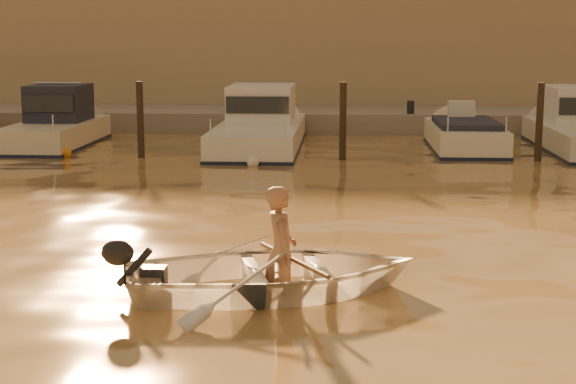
# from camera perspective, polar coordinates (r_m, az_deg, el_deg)

# --- Properties ---
(ground_plane) EXTENTS (160.00, 160.00, 0.00)m
(ground_plane) POSITION_cam_1_polar(r_m,az_deg,el_deg) (9.51, 4.61, -9.56)
(ground_plane) COLOR olive
(ground_plane) RESTS_ON ground
(dinghy) EXTENTS (4.22, 3.47, 0.76)m
(dinghy) POSITION_cam_1_polar(r_m,az_deg,el_deg) (11.09, -0.97, -5.22)
(dinghy) COLOR white
(dinghy) RESTS_ON ground_plane
(person) EXTENTS (0.54, 0.68, 1.66)m
(person) POSITION_cam_1_polar(r_m,az_deg,el_deg) (11.04, -0.47, -3.86)
(person) COLOR #9F6E4F
(person) RESTS_ON dinghy
(outboard_motor) EXTENTS (0.97, 0.61, 0.70)m
(outboard_motor) POSITION_cam_1_polar(r_m,az_deg,el_deg) (10.94, -8.77, -5.46)
(outboard_motor) COLOR black
(outboard_motor) RESTS_ON dinghy
(oar_port) EXTENTS (0.99, 1.91, 0.13)m
(oar_port) POSITION_cam_1_polar(r_m,az_deg,el_deg) (11.09, 0.30, -4.36)
(oar_port) COLOR brown
(oar_port) RESTS_ON dinghy
(oar_starboard) EXTENTS (0.23, 2.10, 0.13)m
(oar_starboard) POSITION_cam_1_polar(r_m,az_deg,el_deg) (11.06, -0.72, -4.41)
(oar_starboard) COLOR brown
(oar_starboard) RESTS_ON dinghy
(moored_boat_1) EXTENTS (1.94, 5.87, 1.75)m
(moored_boat_1) POSITION_cam_1_polar(r_m,az_deg,el_deg) (26.43, -14.86, 4.22)
(moored_boat_1) COLOR beige
(moored_boat_1) RESTS_ON ground_plane
(moored_boat_2) EXTENTS (2.29, 7.67, 1.75)m
(moored_boat_2) POSITION_cam_1_polar(r_m,az_deg,el_deg) (25.19, -1.84, 4.28)
(moored_boat_2) COLOR white
(moored_boat_2) RESTS_ON ground_plane
(moored_boat_3) EXTENTS (1.84, 5.41, 0.95)m
(moored_boat_3) POSITION_cam_1_polar(r_m,az_deg,el_deg) (25.36, 11.34, 3.21)
(moored_boat_3) COLOR beige
(moored_boat_3) RESTS_ON ground_plane
(piling_1) EXTENTS (0.18, 0.18, 2.20)m
(piling_1) POSITION_cam_1_polar(r_m,az_deg,el_deg) (23.47, -9.52, 4.39)
(piling_1) COLOR #2D2319
(piling_1) RESTS_ON ground_plane
(piling_2) EXTENTS (0.18, 0.18, 2.20)m
(piling_2) POSITION_cam_1_polar(r_m,az_deg,el_deg) (22.87, 3.57, 4.36)
(piling_2) COLOR #2D2319
(piling_2) RESTS_ON ground_plane
(piling_3) EXTENTS (0.18, 0.18, 2.20)m
(piling_3) POSITION_cam_1_polar(r_m,az_deg,el_deg) (23.40, 15.93, 4.12)
(piling_3) COLOR #2D2319
(piling_3) RESTS_ON ground_plane
(fender_b) EXTENTS (0.30, 0.30, 0.30)m
(fender_b) POSITION_cam_1_polar(r_m,az_deg,el_deg) (24.14, -14.18, 2.46)
(fender_b) COLOR orange
(fender_b) RESTS_ON ground_plane
(fender_c) EXTENTS (0.30, 0.30, 0.30)m
(fender_c) POSITION_cam_1_polar(r_m,az_deg,el_deg) (21.74, -2.28, 1.94)
(fender_c) COLOR silver
(fender_c) RESTS_ON ground_plane
(fender_d) EXTENTS (0.30, 0.30, 0.30)m
(fender_d) POSITION_cam_1_polar(r_m,az_deg,el_deg) (23.53, 13.89, 2.28)
(fender_d) COLOR #EC471B
(fender_d) RESTS_ON ground_plane
(quay) EXTENTS (52.00, 4.00, 1.00)m
(quay) POSITION_cam_1_polar(r_m,az_deg,el_deg) (30.60, 3.95, 4.41)
(quay) COLOR gray
(quay) RESTS_ON ground_plane
(waterfront_building) EXTENTS (46.00, 7.00, 4.80)m
(waterfront_building) POSITION_cam_1_polar(r_m,az_deg,el_deg) (35.96, 3.94, 8.85)
(waterfront_building) COLOR #9E8466
(waterfront_building) RESTS_ON quay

